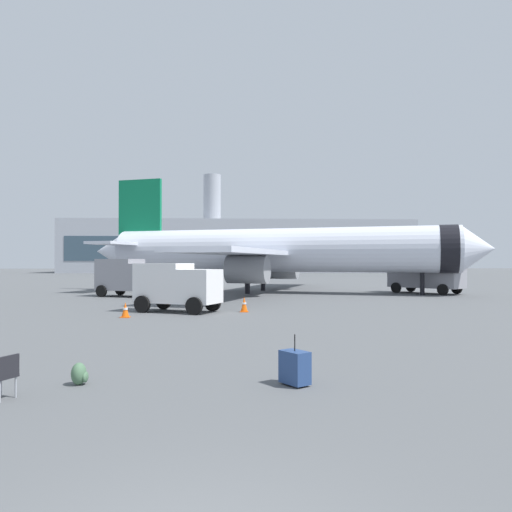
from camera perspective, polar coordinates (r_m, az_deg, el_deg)
The scene contains 10 objects.
airplane_at_gate at distance 44.17m, azimuth 2.16°, elevation 0.61°, with size 34.72×31.76×10.50m.
service_truck at distance 40.08m, azimuth -14.22°, elevation -2.17°, with size 5.28×4.08×2.90m.
fuel_truck at distance 45.21m, azimuth 18.53°, elevation -1.78°, with size 5.74×6.11×3.20m.
cargo_van at distance 27.33m, azimuth -8.91°, elevation -3.22°, with size 4.83×3.76×2.60m.
safety_cone_near at distance 25.18m, azimuth -14.53°, elevation -5.92°, with size 0.44×0.44×0.73m.
safety_cone_mid at distance 27.04m, azimuth -1.34°, elevation -5.49°, with size 0.44×0.44×0.81m.
rolling_suitcase at distance 11.22m, azimuth 4.40°, elevation -12.40°, with size 0.69×0.75×1.10m.
traveller_backpack at distance 11.90m, azimuth -19.29°, elevation -12.46°, with size 0.36×0.40×0.48m.
gate_chair at distance 11.20m, azimuth -26.61°, elevation -11.79°, with size 0.63×0.63×0.86m.
terminal_building at distance 129.59m, azimuth -1.96°, elevation 1.08°, with size 86.44×19.26×24.98m.
Camera 1 is at (0.38, -4.35, 2.67)m, focal length 35.46 mm.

